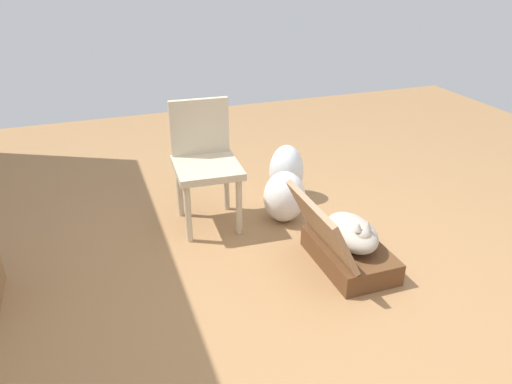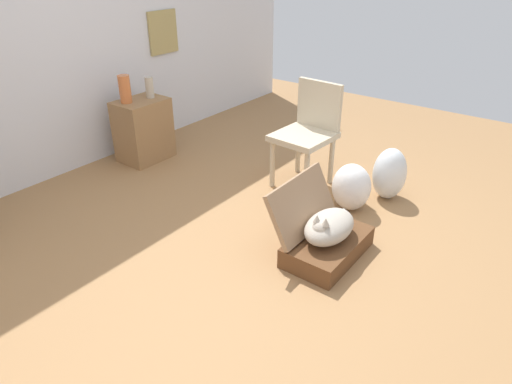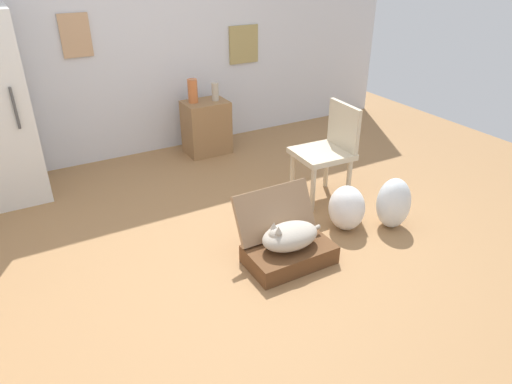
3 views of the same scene
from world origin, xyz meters
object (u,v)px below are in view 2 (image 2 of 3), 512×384
at_px(side_table, 143,130).
at_px(vase_tall, 125,89).
at_px(suitcase_base, 327,247).
at_px(plastic_bag_white, 351,187).
at_px(cat, 329,227).
at_px(chair, 308,130).
at_px(plastic_bag_clear, 389,174).
at_px(vase_short, 149,87).

relative_size(side_table, vase_tall, 2.35).
height_order(suitcase_base, plastic_bag_white, plastic_bag_white).
relative_size(suitcase_base, side_table, 1.07).
height_order(cat, chair, chair).
bearing_deg(side_table, suitcase_base, -98.73).
bearing_deg(chair, cat, -48.00).
xyz_separation_m(side_table, chair, (0.52, -1.53, 0.19)).
bearing_deg(vase_tall, cat, -95.80).
distance_m(side_table, chair, 1.63).
relative_size(plastic_bag_clear, vase_tall, 1.75).
height_order(cat, plastic_bag_clear, plastic_bag_clear).
bearing_deg(suitcase_base, plastic_bag_clear, 0.42).
bearing_deg(side_table, chair, -71.17).
bearing_deg(vase_short, cat, -101.95).
bearing_deg(chair, plastic_bag_white, -17.14).
relative_size(plastic_bag_clear, chair, 0.50).
bearing_deg(side_table, plastic_bag_clear, -73.03).
bearing_deg(chair, plastic_bag_clear, 15.90).
height_order(vase_short, chair, chair).
height_order(suitcase_base, cat, cat).
relative_size(suitcase_base, vase_short, 3.24).
bearing_deg(chair, suitcase_base, -47.75).
xyz_separation_m(vase_tall, vase_short, (0.24, -0.06, -0.03)).
bearing_deg(vase_short, plastic_bag_clear, -75.78).
height_order(suitcase_base, vase_tall, vase_tall).
bearing_deg(cat, vase_tall, 84.20).
bearing_deg(vase_short, plastic_bag_white, -84.26).
bearing_deg(plastic_bag_clear, vase_short, 104.22).
relative_size(suitcase_base, vase_tall, 2.53).
relative_size(cat, vase_short, 2.65).
distance_m(suitcase_base, plastic_bag_white, 0.70).
distance_m(suitcase_base, vase_short, 2.35).
distance_m(suitcase_base, cat, 0.16).
bearing_deg(plastic_bag_white, vase_short, 95.74).
bearing_deg(side_table, plastic_bag_white, -81.04).
bearing_deg(plastic_bag_clear, suitcase_base, -179.58).
relative_size(vase_tall, vase_short, 1.28).
xyz_separation_m(plastic_bag_white, side_table, (-0.32, 2.06, 0.10)).
height_order(plastic_bag_clear, vase_short, vase_short).
bearing_deg(side_table, cat, -98.91).
distance_m(plastic_bag_white, vase_tall, 2.21).
xyz_separation_m(plastic_bag_white, vase_short, (-0.21, 2.05, 0.50)).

